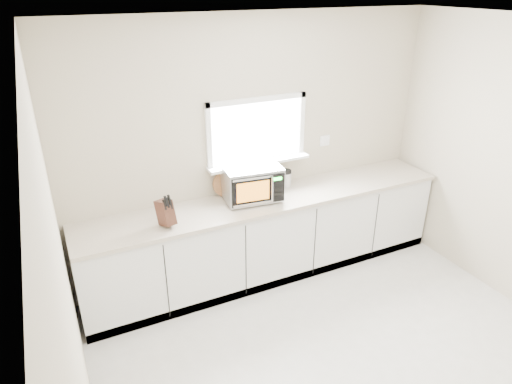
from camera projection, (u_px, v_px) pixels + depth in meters
ground at (363, 381)px, 3.69m from camera, size 4.00×4.00×0.00m
back_wall at (256, 148)px, 4.74m from camera, size 4.00×0.17×2.70m
cabinets at (268, 238)px, 4.89m from camera, size 3.92×0.60×0.88m
countertop at (269, 199)px, 4.69m from camera, size 3.92×0.64×0.04m
microwave at (252, 182)px, 4.58m from camera, size 0.61×0.51×0.36m
knife_block at (166, 212)px, 4.10m from camera, size 0.16×0.24×0.32m
cutting_board at (225, 184)px, 4.68m from camera, size 0.27×0.06×0.26m
coffee_grinder at (286, 178)px, 4.90m from camera, size 0.12×0.12×0.19m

